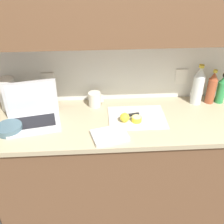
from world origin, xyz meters
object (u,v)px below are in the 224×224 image
Objects in this scene: lemon_whole_beside at (125,117)px; bottle_water_clear at (198,86)px; lemon_half_cut at (137,119)px; paper_towel_roll at (8,94)px; knife at (137,114)px; laptop at (33,113)px; bowl_white at (9,129)px; bottle_green_soda at (221,90)px; cutting_board at (137,117)px; bottle_oil_tall at (212,88)px; measuring_cup at (95,99)px.

lemon_whole_beside is 0.21× the size of bottle_water_clear.
lemon_half_cut is 0.29× the size of paper_towel_roll.
lemon_half_cut is at bearing -107.99° from knife.
knife is 4.27× the size of lemon_half_cut.
paper_towel_roll is at bearing 128.67° from laptop.
bowl_white is at bearing -168.08° from bottle_water_clear.
bottle_water_clear is (-0.18, -0.00, 0.04)m from bottle_green_soda.
lemon_whole_beside reaches higher than bowl_white.
lemon_half_cut is at bearing -100.41° from cutting_board.
lemon_half_cut is (-0.01, -0.05, 0.02)m from cutting_board.
bottle_oil_tall reaches higher than bowl_white.
lemon_half_cut is (-0.01, -0.07, 0.01)m from knife.
lemon_half_cut is at bearing -15.98° from laptop.
bottle_oil_tall is (0.58, 0.18, 0.12)m from cutting_board.
lemon_whole_beside is (0.63, -0.06, -0.02)m from laptop.
bottle_green_soda is (0.67, 0.23, 0.08)m from lemon_half_cut.
bottle_green_soda is at bearing 15.00° from cutting_board.
measuring_cup is (-0.95, 0.00, -0.05)m from bottle_green_soda.
cutting_board is 0.94m from paper_towel_roll.
measuring_cup is (0.43, 0.17, -0.01)m from laptop.
bottle_green_soda is at bearing -0.28° from measuring_cup.
bottle_green_soda is 1.54m from bowl_white.
knife is at bearing -164.86° from bottle_oil_tall.
measuring_cup reaches higher than lemon_half_cut.
paper_towel_roll reaches higher than bowl_white.
measuring_cup is at bearing -0.44° from paper_towel_roll.
bottle_oil_tall reaches higher than cutting_board.
lemon_whole_beside is (-0.09, -0.07, 0.02)m from knife.
bowl_white is (-0.56, -0.28, -0.03)m from measuring_cup.
bottle_green_soda reaches higher than cutting_board.
knife is 0.94m from paper_towel_roll.
cutting_board is 1.36× the size of knife.
bowl_white is at bearing 178.26° from knife.
lemon_whole_beside is at bearing -48.77° from measuring_cup.
bottle_water_clear is at bearing 180.00° from bottle_oil_tall.
bottle_water_clear reaches higher than bottle_oil_tall.
paper_towel_roll is (-0.06, 0.29, 0.10)m from bowl_white.
lemon_half_cut is 0.64m from bottle_oil_tall.
bottle_water_clear is 1.39m from paper_towel_roll.
bottle_water_clear is at bearing -0.39° from paper_towel_roll.
measuring_cup is (-0.28, 0.23, 0.03)m from lemon_half_cut.
paper_towel_roll is at bearing 179.56° from measuring_cup.
lemon_whole_beside is 0.27× the size of paper_towel_roll.
lemon_whole_beside is at bearing -16.35° from laptop.
bottle_water_clear is 1.87× the size of bowl_white.
paper_towel_roll is (-0.83, 0.23, 0.08)m from lemon_whole_beside.
measuring_cup reaches higher than knife.
lemon_whole_beside is 0.39× the size of bowl_white.
cutting_board is at bearing -101.50° from knife.
bottle_oil_tall reaches higher than paper_towel_roll.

